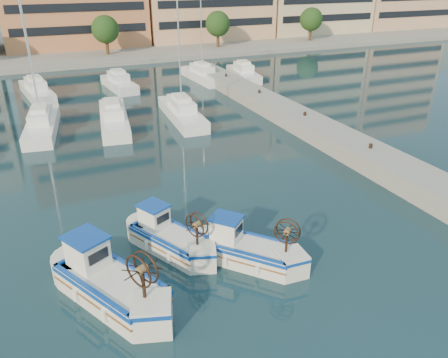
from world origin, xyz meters
TOP-DOWN VIEW (x-y plane):
  - ground at (0.00, 0.00)m, footprint 300.00×300.00m
  - quay at (13.00, 8.00)m, footprint 3.00×60.00m
  - yacht_marina at (-2.64, 27.13)m, footprint 37.26×22.84m
  - fishing_boat_a at (-5.79, -0.64)m, footprint 4.09×5.29m
  - fishing_boat_b at (-2.53, 1.74)m, footprint 3.35×4.38m
  - fishing_boat_c at (0.37, -0.59)m, footprint 4.02×4.21m

SIDE VIEW (x-z plane):
  - ground at x=0.00m, z-range 0.00..0.00m
  - yacht_marina at x=-2.64m, z-range -5.22..6.28m
  - quay at x=13.00m, z-range 0.00..1.20m
  - fishing_boat_b at x=-2.53m, z-range -0.59..2.05m
  - fishing_boat_c at x=0.37m, z-range -0.60..2.07m
  - fishing_boat_a at x=-5.79m, z-range -0.72..2.48m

